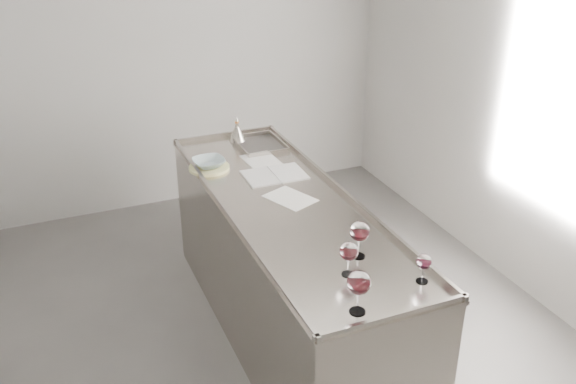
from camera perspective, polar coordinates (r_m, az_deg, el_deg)
name	(u,v)px	position (r m, az deg, el deg)	size (l,w,h in m)	color
room_shell	(216,164)	(3.14, -6.40, 2.52)	(4.54, 5.04, 2.84)	#4D4B48
counter	(287,271)	(3.98, -0.09, -7.07)	(0.77, 2.42, 0.97)	gray
wine_glass_left	(359,284)	(2.79, 6.32, -8.11)	(0.11, 0.11, 0.21)	white
wine_glass_middle	(349,252)	(3.05, 5.44, -5.34)	(0.09, 0.09, 0.18)	white
wine_glass_right	(360,232)	(3.19, 6.38, -3.57)	(0.10, 0.10, 0.20)	white
wine_glass_small	(424,263)	(3.06, 11.99, -6.16)	(0.07, 0.07, 0.15)	white
notebook	(275,175)	(4.10, -1.20, 1.54)	(0.39, 0.28, 0.02)	silver
loose_paper_top	(290,198)	(3.81, 0.20, -0.55)	(0.20, 0.29, 0.00)	silver
loose_paper_under	(262,161)	(4.32, -2.32, 2.79)	(0.21, 0.30, 0.00)	silver
trivet	(209,168)	(4.23, -7.02, 2.17)	(0.27, 0.27, 0.02)	#CAC783
ceramic_bowl	(209,163)	(4.21, -7.05, 2.61)	(0.21, 0.21, 0.05)	#98ADB1
wine_funnel	(237,133)	(4.67, -4.53, 5.24)	(0.12, 0.12, 0.18)	#A9A196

